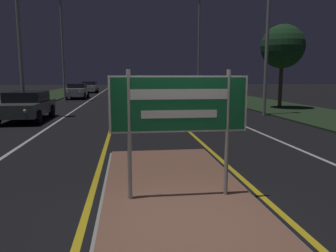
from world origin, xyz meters
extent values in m
plane|color=black|center=(0.00, 0.00, 0.00)|extent=(160.00, 160.00, 0.00)
cube|color=#999993|center=(0.00, 0.80, 0.03)|extent=(2.70, 7.31, 0.05)
cube|color=brown|center=(0.00, 0.80, 0.05)|extent=(2.58, 7.19, 0.10)
cube|color=#23381E|center=(-9.50, 20.00, 0.04)|extent=(5.00, 100.00, 0.08)
cube|color=#23381E|center=(9.50, 20.00, 0.04)|extent=(5.00, 100.00, 0.08)
cube|color=gold|center=(-1.54, 25.00, 0.00)|extent=(0.12, 70.00, 0.01)
cube|color=gold|center=(1.54, 25.00, 0.00)|extent=(0.12, 70.00, 0.01)
cube|color=silver|center=(-4.20, 25.00, 0.00)|extent=(0.12, 70.00, 0.01)
cube|color=silver|center=(4.20, 25.00, 0.00)|extent=(0.12, 70.00, 0.01)
cube|color=silver|center=(-7.20, 25.00, 0.00)|extent=(0.10, 70.00, 0.01)
cube|color=silver|center=(7.20, 25.00, 0.00)|extent=(0.10, 70.00, 0.01)
cylinder|color=#9E9E99|center=(-0.83, 0.80, 1.19)|extent=(0.07, 0.07, 2.17)
cylinder|color=#9E9E99|center=(0.83, 0.80, 1.19)|extent=(0.07, 0.07, 2.17)
cube|color=#146033|center=(0.00, 0.80, 1.70)|extent=(2.32, 0.04, 0.94)
cube|color=white|center=(0.00, 0.78, 1.70)|extent=(2.32, 0.00, 0.94)
cube|color=#146033|center=(0.00, 0.78, 1.70)|extent=(2.25, 0.01, 0.88)
cube|color=white|center=(0.00, 0.77, 1.87)|extent=(1.62, 0.01, 0.17)
cube|color=white|center=(0.00, 0.77, 1.54)|extent=(1.27, 0.01, 0.13)
cylinder|color=#9E9E99|center=(-6.17, 13.14, 4.37)|extent=(0.18, 0.18, 8.75)
cylinder|color=#9E9E99|center=(-6.16, 24.57, 4.32)|extent=(0.18, 0.18, 8.65)
cylinder|color=#9E9E99|center=(6.64, 12.63, 4.29)|extent=(0.18, 0.18, 8.57)
cylinder|color=#9E9E99|center=(6.42, 28.51, 4.92)|extent=(0.18, 0.18, 9.84)
cube|color=#4C514C|center=(2.50, 11.68, 0.64)|extent=(1.83, 4.09, 0.61)
cube|color=black|center=(2.50, 11.44, 1.14)|extent=(1.61, 2.13, 0.41)
sphere|color=red|center=(1.93, 9.66, 0.71)|extent=(0.14, 0.14, 0.14)
sphere|color=red|center=(3.07, 9.66, 0.71)|extent=(0.14, 0.14, 0.14)
cylinder|color=black|center=(1.62, 12.95, 0.33)|extent=(0.22, 0.67, 0.67)
cylinder|color=black|center=(3.37, 12.95, 0.33)|extent=(0.22, 0.67, 0.67)
cylinder|color=black|center=(1.62, 10.42, 0.33)|extent=(0.22, 0.67, 0.67)
cylinder|color=black|center=(3.37, 10.42, 0.33)|extent=(0.22, 0.67, 0.67)
cube|color=black|center=(2.38, 19.02, 0.66)|extent=(1.70, 4.26, 0.64)
cube|color=black|center=(2.38, 18.76, 1.23)|extent=(1.50, 2.21, 0.48)
sphere|color=red|center=(1.86, 16.91, 0.74)|extent=(0.14, 0.14, 0.14)
sphere|color=red|center=(2.91, 16.91, 0.74)|extent=(0.14, 0.14, 0.14)
cylinder|color=black|center=(1.57, 20.34, 0.34)|extent=(0.22, 0.69, 0.69)
cylinder|color=black|center=(3.20, 20.34, 0.34)|extent=(0.22, 0.69, 0.69)
cylinder|color=black|center=(1.57, 17.70, 0.34)|extent=(0.22, 0.69, 0.69)
cylinder|color=black|center=(3.20, 17.70, 0.34)|extent=(0.22, 0.69, 0.69)
cube|color=navy|center=(6.05, 27.34, 0.61)|extent=(1.76, 4.14, 0.55)
cube|color=black|center=(6.05, 27.09, 1.16)|extent=(1.55, 2.15, 0.54)
sphere|color=red|center=(5.51, 25.29, 0.68)|extent=(0.14, 0.14, 0.14)
sphere|color=red|center=(6.60, 25.29, 0.68)|extent=(0.14, 0.14, 0.14)
cylinder|color=black|center=(5.22, 28.62, 0.34)|extent=(0.22, 0.67, 0.67)
cylinder|color=black|center=(6.89, 28.62, 0.34)|extent=(0.22, 0.67, 0.67)
cylinder|color=black|center=(5.22, 26.05, 0.34)|extent=(0.22, 0.67, 0.67)
cylinder|color=black|center=(6.89, 26.05, 0.34)|extent=(0.22, 0.67, 0.67)
cube|color=#4C514C|center=(-5.75, 12.08, 0.63)|extent=(1.87, 4.40, 0.60)
cube|color=black|center=(-5.75, 12.34, 1.16)|extent=(1.64, 2.29, 0.48)
sphere|color=white|center=(-5.17, 9.90, 0.70)|extent=(0.14, 0.14, 0.14)
cylinder|color=black|center=(-4.86, 10.71, 0.32)|extent=(0.22, 0.65, 0.65)
cylinder|color=black|center=(-6.64, 13.44, 0.32)|extent=(0.22, 0.65, 0.65)
cylinder|color=black|center=(-4.86, 13.44, 0.32)|extent=(0.22, 0.65, 0.65)
cube|color=#B7B7BC|center=(-5.60, 27.98, 0.66)|extent=(1.73, 4.56, 0.68)
cube|color=black|center=(-5.60, 28.25, 1.22)|extent=(1.52, 2.37, 0.43)
sphere|color=white|center=(-6.14, 25.72, 0.75)|extent=(0.14, 0.14, 0.14)
sphere|color=white|center=(-5.07, 25.72, 0.75)|extent=(0.14, 0.14, 0.14)
cylinder|color=black|center=(-6.43, 26.56, 0.32)|extent=(0.22, 0.65, 0.65)
cylinder|color=black|center=(-4.78, 26.56, 0.32)|extent=(0.22, 0.65, 0.65)
cylinder|color=black|center=(-6.43, 29.39, 0.32)|extent=(0.22, 0.65, 0.65)
cylinder|color=black|center=(-4.78, 29.39, 0.32)|extent=(0.22, 0.65, 0.65)
cube|color=silver|center=(-5.69, 39.37, 0.64)|extent=(1.89, 4.49, 0.67)
cube|color=black|center=(-5.69, 39.64, 1.21)|extent=(1.66, 2.33, 0.47)
sphere|color=white|center=(-6.28, 37.15, 0.72)|extent=(0.14, 0.14, 0.14)
sphere|color=white|center=(-5.11, 37.15, 0.72)|extent=(0.14, 0.14, 0.14)
cylinder|color=black|center=(-6.59, 37.98, 0.30)|extent=(0.22, 0.60, 0.60)
cylinder|color=black|center=(-4.79, 37.98, 0.30)|extent=(0.22, 0.60, 0.60)
cylinder|color=black|center=(-6.59, 40.76, 0.30)|extent=(0.22, 0.60, 0.60)
cylinder|color=black|center=(-4.79, 40.76, 0.30)|extent=(0.22, 0.60, 0.60)
cylinder|color=#4C3823|center=(9.13, 15.90, 1.75)|extent=(0.24, 0.24, 3.34)
sphere|color=#1E4223|center=(9.13, 15.90, 4.05)|extent=(2.79, 2.79, 2.79)
camera|label=1|loc=(-0.86, -4.55, 2.17)|focal=35.00mm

